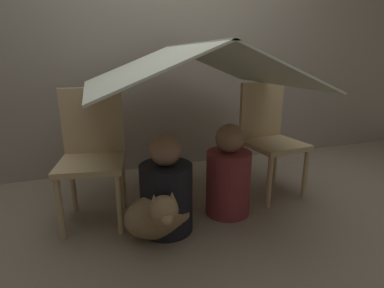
{
  "coord_description": "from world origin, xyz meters",
  "views": [
    {
      "loc": [
        -0.62,
        -1.64,
        1.05
      ],
      "look_at": [
        0.0,
        0.22,
        0.47
      ],
      "focal_mm": 28.0,
      "sensor_mm": 36.0,
      "label": 1
    }
  ],
  "objects_px": {
    "person_second": "(228,177)",
    "chair_right": "(269,135)",
    "chair_left": "(92,151)",
    "person_front": "(166,192)",
    "dog": "(159,215)"
  },
  "relations": [
    {
      "from": "chair_right",
      "to": "person_second",
      "type": "bearing_deg",
      "value": -159.0
    },
    {
      "from": "chair_right",
      "to": "dog",
      "type": "distance_m",
      "value": 1.09
    },
    {
      "from": "person_second",
      "to": "chair_right",
      "type": "bearing_deg",
      "value": 27.61
    },
    {
      "from": "chair_left",
      "to": "chair_right",
      "type": "height_order",
      "value": "same"
    },
    {
      "from": "person_second",
      "to": "dog",
      "type": "bearing_deg",
      "value": -161.38
    },
    {
      "from": "chair_right",
      "to": "person_second",
      "type": "xyz_separation_m",
      "value": [
        -0.45,
        -0.23,
        -0.2
      ]
    },
    {
      "from": "person_front",
      "to": "chair_left",
      "type": "bearing_deg",
      "value": 143.09
    },
    {
      "from": "chair_left",
      "to": "person_second",
      "type": "height_order",
      "value": "chair_left"
    },
    {
      "from": "person_second",
      "to": "chair_left",
      "type": "bearing_deg",
      "value": 164.67
    },
    {
      "from": "chair_right",
      "to": "dog",
      "type": "relative_size",
      "value": 2.15
    },
    {
      "from": "chair_left",
      "to": "person_second",
      "type": "distance_m",
      "value": 0.91
    },
    {
      "from": "chair_left",
      "to": "dog",
      "type": "height_order",
      "value": "chair_left"
    },
    {
      "from": "person_front",
      "to": "person_second",
      "type": "xyz_separation_m",
      "value": [
        0.45,
        0.07,
        0.01
      ]
    },
    {
      "from": "person_second",
      "to": "dog",
      "type": "relative_size",
      "value": 1.58
    },
    {
      "from": "chair_left",
      "to": "dog",
      "type": "xyz_separation_m",
      "value": [
        0.34,
        -0.41,
        -0.3
      ]
    }
  ]
}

